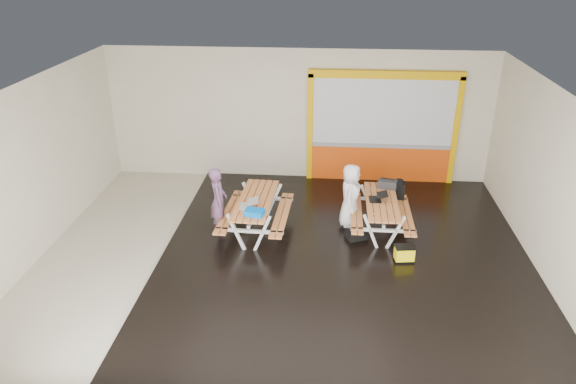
# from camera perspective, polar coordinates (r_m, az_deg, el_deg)

# --- Properties ---
(room) EXTENTS (10.02, 8.02, 3.52)m
(room) POSITION_cam_1_polar(r_m,az_deg,el_deg) (10.34, -0.41, 1.65)
(room) COLOR beige
(room) RESTS_ON ground
(deck) EXTENTS (7.50, 7.98, 0.05)m
(deck) POSITION_cam_1_polar(r_m,az_deg,el_deg) (11.11, 6.09, -6.76)
(deck) COLOR black
(deck) RESTS_ON room
(kiosk) EXTENTS (3.88, 0.16, 3.00)m
(kiosk) POSITION_cam_1_polar(r_m,az_deg,el_deg) (14.15, 10.01, 6.52)
(kiosk) COLOR #E3490C
(kiosk) RESTS_ON room
(picnic_table_left) EXTENTS (1.51, 2.16, 0.84)m
(picnic_table_left) POSITION_cam_1_polar(r_m,az_deg,el_deg) (11.63, -3.46, -1.64)
(picnic_table_left) COLOR #CB7537
(picnic_table_left) RESTS_ON deck
(picnic_table_right) EXTENTS (1.35, 1.96, 0.78)m
(picnic_table_right) POSITION_cam_1_polar(r_m,az_deg,el_deg) (11.83, 9.94, -1.71)
(picnic_table_right) COLOR #CB7537
(picnic_table_right) RESTS_ON deck
(person_left) EXTENTS (0.46, 0.60, 1.50)m
(person_left) POSITION_cam_1_polar(r_m,az_deg,el_deg) (11.47, -7.45, -0.94)
(person_left) COLOR #694567
(person_left) RESTS_ON deck
(person_right) EXTENTS (0.56, 0.77, 1.45)m
(person_right) POSITION_cam_1_polar(r_m,az_deg,el_deg) (11.81, 6.70, -0.37)
(person_right) COLOR white
(person_right) RESTS_ON deck
(laptop_left) EXTENTS (0.43, 0.39, 0.17)m
(laptop_left) POSITION_cam_1_polar(r_m,az_deg,el_deg) (11.20, -4.26, -1.33)
(laptop_left) COLOR silver
(laptop_left) RESTS_ON picnic_table_left
(laptop_right) EXTENTS (0.40, 0.36, 0.17)m
(laptop_right) POSITION_cam_1_polar(r_m,az_deg,el_deg) (11.75, 9.57, -0.60)
(laptop_right) COLOR black
(laptop_right) RESTS_ON picnic_table_right
(blue_pouch) EXTENTS (0.42, 0.34, 0.11)m
(blue_pouch) POSITION_cam_1_polar(r_m,az_deg,el_deg) (10.87, -3.61, -2.19)
(blue_pouch) COLOR blue
(blue_pouch) RESTS_ON picnic_table_left
(toolbox) EXTENTS (0.45, 0.30, 0.24)m
(toolbox) POSITION_cam_1_polar(r_m,az_deg,el_deg) (12.35, 10.59, 0.84)
(toolbox) COLOR black
(toolbox) RESTS_ON picnic_table_right
(backpack) EXTENTS (0.32, 0.23, 0.48)m
(backpack) POSITION_cam_1_polar(r_m,az_deg,el_deg) (12.52, 11.75, 0.25)
(backpack) COLOR black
(backpack) RESTS_ON picnic_table_right
(dark_case) EXTENTS (0.52, 0.46, 0.16)m
(dark_case) POSITION_cam_1_polar(r_m,az_deg,el_deg) (11.67, 7.32, -4.55)
(dark_case) COLOR black
(dark_case) RESTS_ON deck
(fluke_bag) EXTENTS (0.42, 0.31, 0.34)m
(fluke_bag) POSITION_cam_1_polar(r_m,az_deg,el_deg) (11.00, 12.33, -6.47)
(fluke_bag) COLOR black
(fluke_bag) RESTS_ON deck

